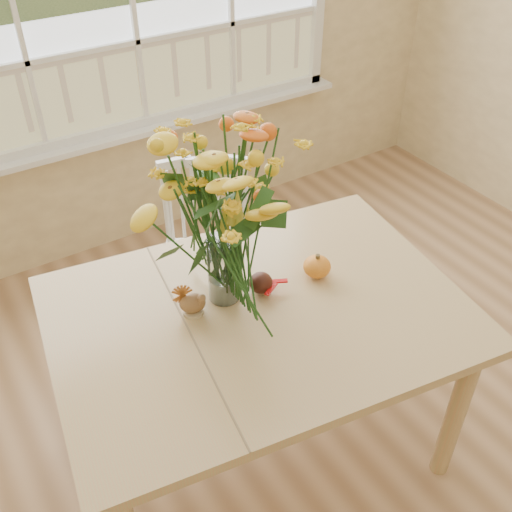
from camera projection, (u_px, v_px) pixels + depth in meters
dining_table at (259, 329)px, 2.09m from camera, size 1.52×1.19×0.75m
windsor_chair at (208, 243)px, 2.77m from camera, size 0.53×0.52×0.86m
flower_vase at (221, 210)px, 1.87m from camera, size 0.51×0.51×0.60m
pumpkin at (317, 267)px, 2.16m from camera, size 0.10×0.10×0.08m
turkey_figurine at (192, 303)px, 2.00m from camera, size 0.11×0.09×0.11m
dark_gourd at (261, 284)px, 2.09m from camera, size 0.13×0.08×0.07m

